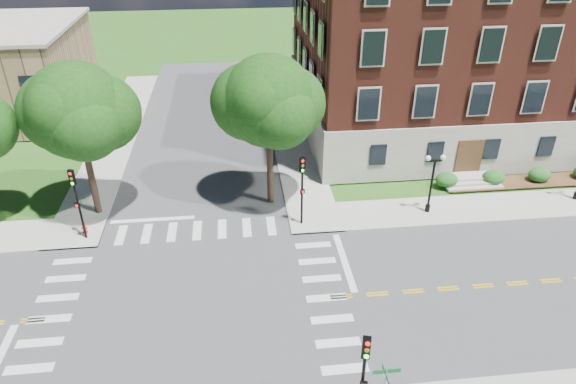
{
  "coord_description": "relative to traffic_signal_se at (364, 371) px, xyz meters",
  "views": [
    {
      "loc": [
        2.83,
        -20.56,
        18.9
      ],
      "look_at": [
        5.77,
        6.04,
        3.2
      ],
      "focal_mm": 32.0,
      "sensor_mm": 36.0,
      "label": 1
    }
  ],
  "objects": [
    {
      "name": "sidewalk_ne",
      "position": [
        8.21,
        22.98,
        -3.13
      ],
      "size": [
        34.0,
        34.0,
        0.12
      ],
      "color": "#9E9B93",
      "rests_on": "ground"
    },
    {
      "name": "crosswalk_east",
      "position": [
        0.04,
        7.61,
        -3.19
      ],
      "size": [
        2.2,
        10.2,
        0.02
      ],
      "primitive_type": null,
      "color": "silver",
      "rests_on": "ground"
    },
    {
      "name": "tree_c",
      "position": [
        -13.88,
        17.67,
        4.2
      ],
      "size": [
        6.01,
        6.01,
        10.3
      ],
      "color": "#302218",
      "rests_on": "ground"
    },
    {
      "name": "traffic_signal_nw",
      "position": [
        -14.04,
        14.62,
        0.0
      ],
      "size": [
        0.38,
        0.46,
        4.8
      ],
      "color": "black",
      "rests_on": "ground"
    },
    {
      "name": "main_building",
      "position": [
        16.84,
        29.6,
        5.15
      ],
      "size": [
        30.6,
        22.4,
        16.5
      ],
      "color": "#9D9A8B",
      "rests_on": "ground"
    },
    {
      "name": "twin_lamp_west",
      "position": [
        8.32,
        15.26,
        -0.66
      ],
      "size": [
        1.36,
        0.36,
        4.23
      ],
      "color": "black",
      "rests_on": "ground"
    },
    {
      "name": "tree_d",
      "position": [
        -2.16,
        17.81,
        4.29
      ],
      "size": [
        5.96,
        5.96,
        10.35
      ],
      "color": "#302218",
      "rests_on": "ground"
    },
    {
      "name": "road_ns",
      "position": [
        -7.16,
        7.61,
        -3.18
      ],
      "size": [
        12.0,
        90.0,
        0.01
      ],
      "primitive_type": "cube",
      "color": "#3D3D3F",
      "rests_on": "ground"
    },
    {
      "name": "traffic_signal_se",
      "position": [
        0.0,
        0.0,
        0.0
      ],
      "size": [
        0.37,
        0.43,
        4.8
      ],
      "color": "black",
      "rests_on": "ground"
    },
    {
      "name": "road_ew",
      "position": [
        -7.16,
        7.61,
        -3.18
      ],
      "size": [
        90.0,
        12.0,
        0.01
      ],
      "primitive_type": "cube",
      "color": "#3D3D3F",
      "rests_on": "ground"
    },
    {
      "name": "ground",
      "position": [
        -7.16,
        7.61,
        -3.19
      ],
      "size": [
        160.0,
        160.0,
        0.0
      ],
      "primitive_type": "plane",
      "color": "#2E5618",
      "rests_on": "ground"
    },
    {
      "name": "fire_hydrant",
      "position": [
        -14.21,
        15.14,
        -2.72
      ],
      "size": [
        0.35,
        0.35,
        0.75
      ],
      "color": "#B40D0E",
      "rests_on": "ground"
    },
    {
      "name": "stop_bar_east",
      "position": [
        1.64,
        10.61,
        -3.19
      ],
      "size": [
        0.4,
        5.5,
        0.0
      ],
      "primitive_type": "cube",
      "color": "silver",
      "rests_on": "ground"
    },
    {
      "name": "traffic_signal_ne",
      "position": [
        -0.37,
        14.75,
        0.0
      ],
      "size": [
        0.38,
        0.46,
        4.8
      ],
      "color": "black",
      "rests_on": "ground"
    },
    {
      "name": "shrub_row",
      "position": [
        19.84,
        18.41,
        -3.19
      ],
      "size": [
        18.0,
        2.0,
        1.3
      ],
      "primitive_type": null,
      "color": "#1B521C",
      "rests_on": "ground"
    }
  ]
}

